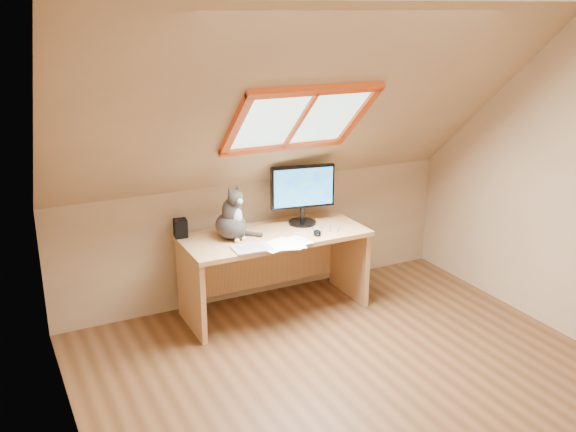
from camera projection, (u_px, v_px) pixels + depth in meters
ground at (373, 395)px, 4.10m from camera, size 3.50×3.50×0.00m
room_shell at (393, 183)px, 3.58m from camera, size 3.52×3.52×2.41m
desk at (271, 256)px, 5.17m from camera, size 1.46×0.64×0.67m
monitor at (303, 191)px, 5.18m from camera, size 0.53×0.23×0.49m
cat at (232, 219)px, 4.90m from camera, size 0.30×0.34×0.43m
desk_speaker at (181, 228)px, 4.95m from camera, size 0.11×0.11×0.14m
graphics_tablet at (252, 248)px, 4.72m from camera, size 0.28×0.21×0.01m
mouse at (317, 233)px, 5.01m from camera, size 0.10×0.13×0.03m
papers at (287, 244)px, 4.82m from camera, size 0.35×0.30×0.01m
cables at (317, 231)px, 5.08m from camera, size 0.51×0.26×0.01m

